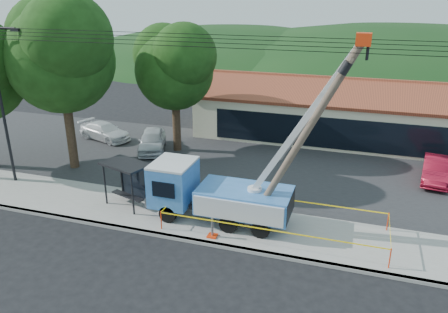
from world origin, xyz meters
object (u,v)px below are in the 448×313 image
car_silver (153,152)px  car_white (106,140)px  leaning_pole (305,134)px  car_red (434,182)px  utility_truck (216,191)px  bus_shelter (128,174)px

car_silver → car_white: bearing=144.2°
leaning_pole → car_red: 12.20m
leaning_pole → car_red: (6.80, 8.79, -5.03)m
leaning_pole → car_silver: (-11.61, 8.32, -5.03)m
car_silver → leaning_pole: bearing=-57.3°
car_silver → car_red: 18.42m
utility_truck → leaning_pole: bearing=-3.7°
utility_truck → car_red: 13.92m
utility_truck → bus_shelter: 4.88m
bus_shelter → car_white: (-7.23, 9.04, -1.87)m
utility_truck → car_silver: 11.16m
utility_truck → leaning_pole: 5.30m
utility_truck → bus_shelter: size_ratio=3.46×
utility_truck → bus_shelter: bearing=178.0°
leaning_pole → bus_shelter: bearing=177.2°
utility_truck → car_white: size_ratio=2.20×
leaning_pole → car_red: size_ratio=2.13×
leaning_pole → bus_shelter: (-8.95, 0.43, -3.16)m
car_red → leaning_pole: bearing=-120.0°
car_red → car_silver: bearing=-170.8°
utility_truck → car_white: bearing=142.7°
utility_truck → car_silver: (-7.54, 8.06, -1.65)m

